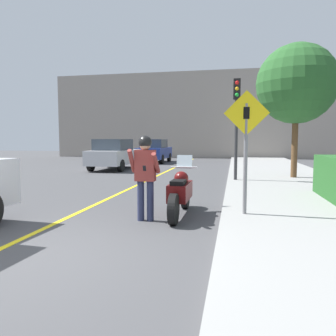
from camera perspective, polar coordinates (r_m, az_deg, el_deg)
name	(u,v)px	position (r m, az deg, el deg)	size (l,w,h in m)	color
ground_plane	(26,257)	(5.16, -23.52, -14.10)	(80.00, 80.00, 0.00)	#424244
sidewalk_curb	(320,209)	(8.36, 24.92, -6.44)	(4.40, 44.00, 0.13)	gray
road_center_line	(125,191)	(10.68, -7.51, -3.95)	(0.12, 36.00, 0.01)	yellow
building_backdrop	(203,115)	(30.19, 6.11, 9.14)	(28.00, 1.20, 7.74)	gray
motorcycle	(180,193)	(7.12, 2.14, -4.33)	(0.62, 2.19, 1.29)	black
person_biker	(145,169)	(6.60, -3.99, -0.17)	(0.59, 0.47, 1.73)	#282D4C
crossing_sign	(246,140)	(6.82, 13.41, 4.71)	(0.91, 0.08, 2.51)	slate
traffic_light	(237,110)	(12.71, 11.86, 9.83)	(0.26, 0.30, 3.78)	#2D2D30
street_tree	(297,84)	(14.35, 21.49, 13.43)	(3.15, 3.15, 5.31)	brown
parked_car_silver	(114,154)	(18.39, -9.34, 2.41)	(1.88, 4.20, 1.68)	black
parked_car_blue	(154,151)	(23.68, -2.41, 3.02)	(1.88, 4.20, 1.68)	black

